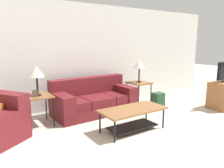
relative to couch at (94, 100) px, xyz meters
name	(u,v)px	position (x,y,z in m)	size (l,w,h in m)	color
wall_back	(84,56)	(0.09, 0.65, 1.00)	(9.03, 0.06, 2.60)	silver
couch	(94,100)	(0.00, 0.00, 0.00)	(1.95, 0.95, 0.82)	maroon
coffee_table	(133,114)	(0.09, -1.35, 0.02)	(1.26, 0.61, 0.43)	brown
side_table_left	(38,98)	(-1.31, -0.09, 0.26)	(0.51, 0.56, 0.62)	brown
side_table_right	(139,84)	(1.31, -0.09, 0.26)	(0.51, 0.56, 0.62)	brown
table_lamp_left	(36,72)	(-1.31, -0.09, 0.79)	(0.30, 0.30, 0.59)	black
table_lamp_right	(139,64)	(1.31, -0.09, 0.79)	(0.30, 0.30, 0.59)	black
backpack	(158,101)	(1.48, -0.65, -0.09)	(0.27, 0.30, 0.41)	#23472D
picture_frame	(35,93)	(-1.38, -0.17, 0.39)	(0.10, 0.04, 0.13)	#4C3828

